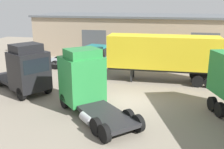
{
  "coord_description": "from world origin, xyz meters",
  "views": [
    {
      "loc": [
        2.85,
        -17.94,
        7.22
      ],
      "look_at": [
        -1.5,
        1.34,
        1.6
      ],
      "focal_mm": 42.0,
      "sensor_mm": 36.0,
      "label": 1
    }
  ],
  "objects": [
    {
      "name": "warehouse_building",
      "position": [
        0.0,
        18.61,
        2.67
      ],
      "size": [
        31.0,
        9.73,
        5.32
      ],
      "color": "tan",
      "rests_on": "ground_plane"
    },
    {
      "name": "tractor_unit_green",
      "position": [
        -2.53,
        -2.18,
        1.96
      ],
      "size": [
        6.39,
        6.41,
        4.18
      ],
      "rotation": [
        0.0,
        0.0,
        2.35
      ],
      "color": "#28843D",
      "rests_on": "ground_plane"
    },
    {
      "name": "traffic_cone",
      "position": [
        -5.53,
        3.6,
        0.25
      ],
      "size": [
        0.4,
        0.4,
        0.55
      ],
      "color": "black",
      "rests_on": "ground_plane"
    },
    {
      "name": "tractor_unit_black",
      "position": [
        -8.14,
        0.0,
        1.89
      ],
      "size": [
        7.02,
        5.7,
        4.04
      ],
      "rotation": [
        0.0,
        0.0,
        -0.56
      ],
      "color": "black",
      "rests_on": "ground_plane"
    },
    {
      "name": "ground_plane",
      "position": [
        0.0,
        0.0,
        0.0
      ],
      "size": [
        60.0,
        60.0,
        0.0
      ],
      "primitive_type": "plane",
      "color": "gray"
    },
    {
      "name": "container_trailer_white",
      "position": [
        2.25,
        5.61,
        2.65
      ],
      "size": [
        9.8,
        2.68,
        4.2
      ],
      "rotation": [
        0.0,
        0.0,
        -3.12
      ],
      "color": "yellow",
      "rests_on": "ground_plane"
    },
    {
      "name": "flatbed_truck_teal",
      "position": [
        -5.66,
        7.99,
        1.29
      ],
      "size": [
        7.23,
        3.53,
        2.67
      ],
      "rotation": [
        0.0,
        0.0,
        -0.17
      ],
      "color": "#197075",
      "rests_on": "ground_plane"
    }
  ]
}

